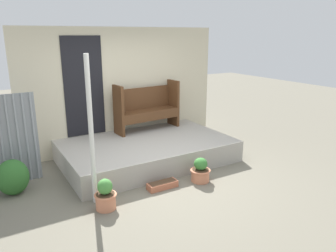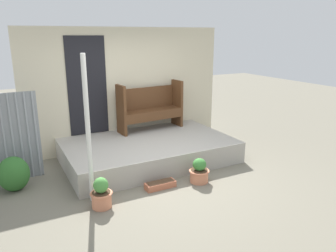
{
  "view_description": "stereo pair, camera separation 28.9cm",
  "coord_description": "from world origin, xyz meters",
  "px_view_note": "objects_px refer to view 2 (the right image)",
  "views": [
    {
      "loc": [
        -2.6,
        -4.49,
        2.46
      ],
      "look_at": [
        0.28,
        0.35,
        0.87
      ],
      "focal_mm": 35.0,
      "sensor_mm": 36.0,
      "label": 1
    },
    {
      "loc": [
        -2.34,
        -4.64,
        2.46
      ],
      "look_at": [
        0.28,
        0.35,
        0.87
      ],
      "focal_mm": 35.0,
      "sensor_mm": 36.0,
      "label": 2
    }
  ],
  "objects_px": {
    "support_post": "(88,131)",
    "shrub_by_fence": "(14,174)",
    "flower_pot_left": "(101,194)",
    "planter_box_rect": "(160,185)",
    "bench": "(150,106)",
    "flower_pot_middle": "(199,172)"
  },
  "relations": [
    {
      "from": "flower_pot_middle",
      "to": "planter_box_rect",
      "type": "relative_size",
      "value": 0.83
    },
    {
      "from": "bench",
      "to": "planter_box_rect",
      "type": "xyz_separation_m",
      "value": [
        -0.72,
        -1.95,
        -0.89
      ]
    },
    {
      "from": "flower_pot_left",
      "to": "bench",
      "type": "bearing_deg",
      "value": 50.09
    },
    {
      "from": "planter_box_rect",
      "to": "shrub_by_fence",
      "type": "distance_m",
      "value": 2.37
    },
    {
      "from": "support_post",
      "to": "bench",
      "type": "xyz_separation_m",
      "value": [
        1.82,
        1.82,
        -0.16
      ]
    },
    {
      "from": "bench",
      "to": "flower_pot_middle",
      "type": "relative_size",
      "value": 3.46
    },
    {
      "from": "support_post",
      "to": "flower_pot_left",
      "type": "relative_size",
      "value": 4.72
    },
    {
      "from": "support_post",
      "to": "bench",
      "type": "bearing_deg",
      "value": 45.06
    },
    {
      "from": "bench",
      "to": "flower_pot_middle",
      "type": "height_order",
      "value": "bench"
    },
    {
      "from": "support_post",
      "to": "planter_box_rect",
      "type": "distance_m",
      "value": 1.52
    },
    {
      "from": "support_post",
      "to": "shrub_by_fence",
      "type": "distance_m",
      "value": 1.59
    },
    {
      "from": "support_post",
      "to": "shrub_by_fence",
      "type": "bearing_deg",
      "value": 138.62
    },
    {
      "from": "bench",
      "to": "shrub_by_fence",
      "type": "distance_m",
      "value": 3.06
    },
    {
      "from": "flower_pot_middle",
      "to": "planter_box_rect",
      "type": "distance_m",
      "value": 0.71
    },
    {
      "from": "bench",
      "to": "flower_pot_middle",
      "type": "bearing_deg",
      "value": -95.22
    },
    {
      "from": "bench",
      "to": "planter_box_rect",
      "type": "relative_size",
      "value": 2.88
    },
    {
      "from": "flower_pot_left",
      "to": "shrub_by_fence",
      "type": "relative_size",
      "value": 0.81
    },
    {
      "from": "support_post",
      "to": "planter_box_rect",
      "type": "relative_size",
      "value": 4.31
    },
    {
      "from": "bench",
      "to": "planter_box_rect",
      "type": "height_order",
      "value": "bench"
    },
    {
      "from": "planter_box_rect",
      "to": "support_post",
      "type": "bearing_deg",
      "value": 173.66
    },
    {
      "from": "flower_pot_left",
      "to": "planter_box_rect",
      "type": "relative_size",
      "value": 0.91
    },
    {
      "from": "bench",
      "to": "flower_pot_middle",
      "type": "xyz_separation_m",
      "value": [
        -0.02,
        -2.05,
        -0.76
      ]
    }
  ]
}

